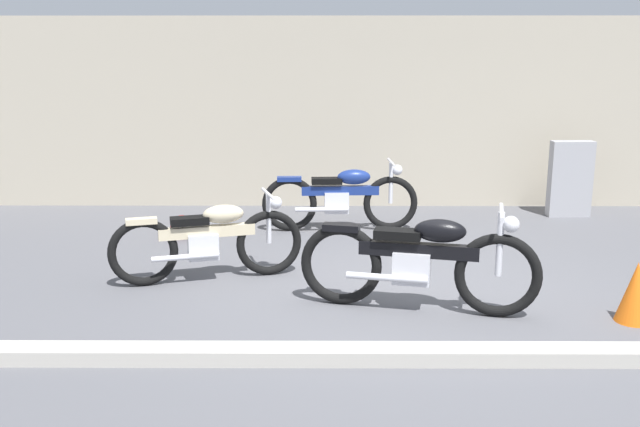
% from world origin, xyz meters
% --- Properties ---
extents(ground_plane, '(40.00, 40.00, 0.00)m').
position_xyz_m(ground_plane, '(0.00, 0.00, 0.00)').
color(ground_plane, '#56565B').
extents(building_wall, '(18.00, 0.30, 2.83)m').
position_xyz_m(building_wall, '(0.00, 4.17, 1.41)').
color(building_wall, '#B2A893').
rests_on(building_wall, ground_plane).
extents(curb_strip, '(18.00, 0.24, 0.12)m').
position_xyz_m(curb_strip, '(0.00, -1.53, 0.06)').
color(curb_strip, '#B7B2A8').
rests_on(curb_strip, ground_plane).
extents(stone_marker, '(0.60, 0.21, 1.09)m').
position_xyz_m(stone_marker, '(2.66, 3.37, 0.54)').
color(stone_marker, '#9E9EA3').
rests_on(stone_marker, ground_plane).
extents(helmet, '(0.30, 0.30, 0.30)m').
position_xyz_m(helmet, '(-2.67, 2.11, 0.15)').
color(helmet, maroon).
rests_on(helmet, ground_plane).
extents(traffic_cone, '(0.32, 0.32, 0.55)m').
position_xyz_m(traffic_cone, '(1.89, -0.69, 0.28)').
color(traffic_cone, orange).
rests_on(traffic_cone, ground_plane).
extents(motorcycle_black, '(2.17, 0.76, 0.99)m').
position_xyz_m(motorcycle_black, '(0.02, -0.42, 0.48)').
color(motorcycle_black, black).
rests_on(motorcycle_black, ground_plane).
extents(motorcycle_cream, '(1.95, 0.78, 0.90)m').
position_xyz_m(motorcycle_cream, '(-2.05, 0.45, 0.43)').
color(motorcycle_cream, black).
rests_on(motorcycle_cream, ground_plane).
extents(motorcycle_blue, '(2.06, 0.58, 0.93)m').
position_xyz_m(motorcycle_blue, '(-0.63, 2.53, 0.45)').
color(motorcycle_blue, black).
rests_on(motorcycle_blue, ground_plane).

